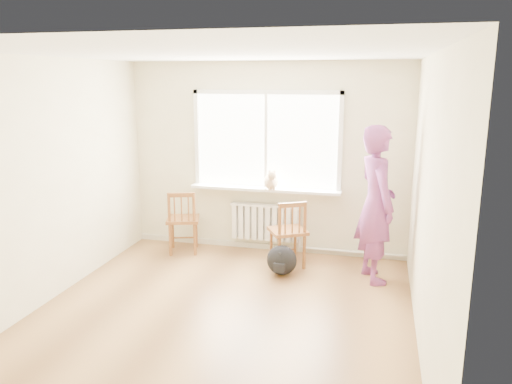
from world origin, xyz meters
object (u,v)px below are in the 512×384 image
Objects in this scene: chair_left at (183,222)px; cat at (271,181)px; person at (376,204)px; chair_right at (289,234)px; backpack at (282,260)px.

chair_left is 2.03× the size of cat.
person reaches higher than chair_left.
backpack is (-0.04, -0.28, -0.27)m from chair_right.
person is 1.55m from cat.
cat is (1.24, 0.25, 0.61)m from chair_left.
person is at bearing 7.08° from backpack.
chair_left is 1.40m from cat.
backpack is (1.54, -0.47, -0.27)m from chair_left.
person is at bearing -38.05° from cat.
backpack is (0.30, -0.72, -0.88)m from cat.
backpack is at bearing -83.46° from cat.
chair_right is at bearing 155.67° from chair_left.
chair_left is 1.00× the size of chair_right.
chair_right is 2.04× the size of cat.
person is (2.67, -0.33, 0.51)m from chair_left.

